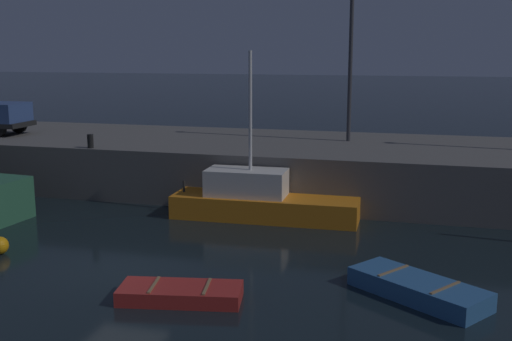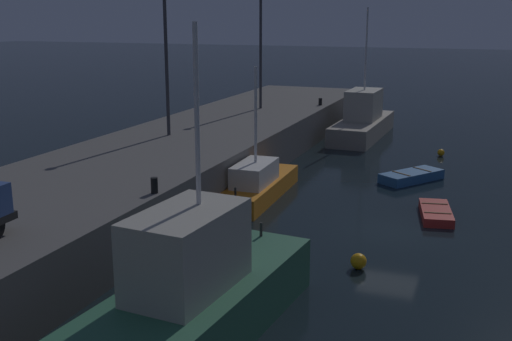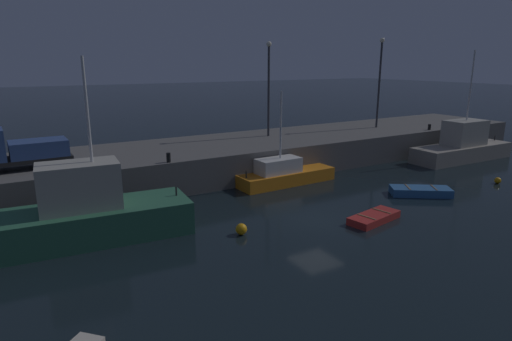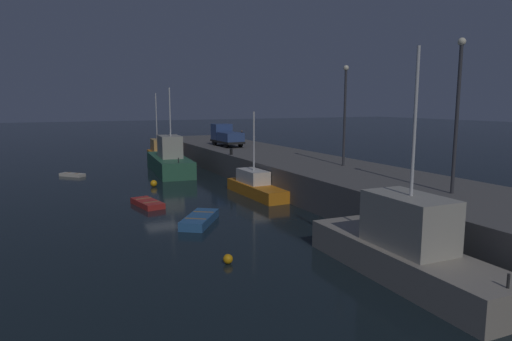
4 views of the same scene
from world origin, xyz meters
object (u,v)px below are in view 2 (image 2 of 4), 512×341
Objects in this scene: lamp_post_west at (166,53)px; lamp_post_east at (261,41)px; dinghy_orange_near at (411,176)px; rowboat_white_mid at (436,213)px; fishing_boat_white at (363,121)px; mooring_buoy_mid at (441,153)px; fishing_trawler_red at (180,309)px; bollard_central at (320,102)px; fishing_boat_blue at (258,184)px; mooring_buoy_near at (359,261)px; bollard_west at (154,185)px.

lamp_post_west is 0.94× the size of lamp_post_east.
rowboat_white_mid is at bearing -163.07° from dinghy_orange_near.
mooring_buoy_mid is at bearing -127.48° from fishing_boat_white.
rowboat_white_mid is 13.75m from mooring_buoy_mid.
dinghy_orange_near is 6.65m from rowboat_white_mid.
bollard_central is (33.10, 4.90, 1.38)m from fishing_trawler_red.
lamp_post_west reaches higher than fishing_boat_white.
fishing_trawler_red is 1.56× the size of fishing_boat_blue.
rowboat_white_mid is 7.64× the size of mooring_buoy_mid.
lamp_post_east is at bearing 28.70° from mooring_buoy_near.
dinghy_orange_near is at bearing 172.05° from mooring_buoy_mid.
fishing_boat_blue reaches higher than rowboat_white_mid.
mooring_buoy_mid reaches higher than rowboat_white_mid.
mooring_buoy_mid is at bearing -30.14° from fishing_boat_blue.
mooring_buoy_mid is 0.85× the size of bollard_central.
fishing_boat_blue is 16.50× the size of mooring_buoy_mid.
lamp_post_west is (2.69, 15.57, 6.93)m from rowboat_white_mid.
fishing_boat_blue reaches higher than mooring_buoy_mid.
dinghy_orange_near is 7.44m from mooring_buoy_mid.
fishing_boat_white reaches higher than dinghy_orange_near.
mooring_buoy_mid is (-4.86, -6.34, -1.04)m from fishing_boat_white.
fishing_boat_blue is (15.04, 3.31, -0.54)m from fishing_trawler_red.
lamp_post_west is at bearing 52.92° from mooring_buoy_near.
dinghy_orange_near is 6.70× the size of mooring_buoy_near.
dinghy_orange_near is 7.45× the size of bollard_central.
mooring_buoy_near is at bearing -151.30° from lamp_post_east.
fishing_boat_white reaches higher than fishing_trawler_red.
lamp_post_west reaches higher than bollard_west.
rowboat_white_mid is 7.77m from mooring_buoy_near.
rowboat_white_mid is at bearing -149.66° from bollard_central.
dinghy_orange_near is at bearing -143.53° from bollard_central.
dinghy_orange_near is 14.64m from bollard_central.
dinghy_orange_near is 0.50× the size of lamp_post_west.
mooring_buoy_mid is at bearing -22.63° from bollard_west.
dinghy_orange_near is at bearing -9.72° from fishing_trawler_red.
lamp_post_west is at bearing 80.22° from rowboat_white_mid.
fishing_boat_white is at bearing 23.47° from dinghy_orange_near.
mooring_buoy_near is 8.45m from bollard_west.
lamp_post_east is at bearing 55.87° from dinghy_orange_near.
bollard_west reaches higher than bollard_central.
fishing_boat_blue is 0.95× the size of lamp_post_west.
fishing_boat_white is 13.36m from dinghy_orange_near.
lamp_post_east is at bearing 10.09° from bollard_west.
fishing_boat_white is at bearing 21.30° from rowboat_white_mid.
lamp_post_west reaches higher than mooring_buoy_mid.
mooring_buoy_near is at bearing -161.77° from bollard_central.
fishing_trawler_red is at bearing 155.58° from mooring_buoy_near.
fishing_boat_blue is 9.53m from dinghy_orange_near.
bollard_central is at bearing 5.03° from fishing_boat_blue.
lamp_post_east reaches higher than bollard_central.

